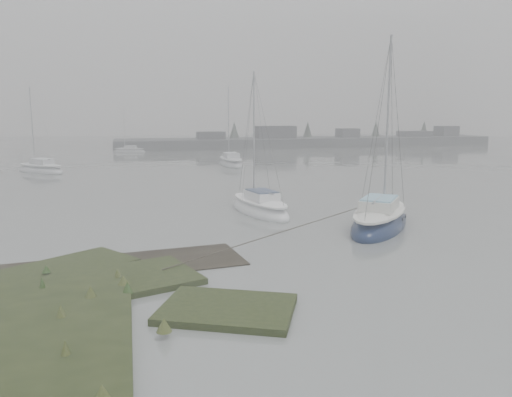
% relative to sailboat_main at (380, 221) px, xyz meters
% --- Properties ---
extents(ground, '(160.00, 160.00, 0.00)m').
position_rel_sailboat_main_xyz_m(ground, '(-9.32, 22.37, -0.29)').
color(ground, slate).
rests_on(ground, ground).
extents(far_shoreline, '(60.00, 8.00, 4.15)m').
position_rel_sailboat_main_xyz_m(far_shoreline, '(17.52, 54.27, 0.56)').
color(far_shoreline, '#4C4F51').
rests_on(far_shoreline, ground).
extents(sailboat_main, '(5.97, 6.60, 9.49)m').
position_rel_sailboat_main_xyz_m(sailboat_main, '(0.00, 0.00, 0.00)').
color(sailboat_main, '#0D1939').
rests_on(sailboat_main, ground).
extents(sailboat_white, '(2.96, 5.96, 8.05)m').
position_rel_sailboat_main_xyz_m(sailboat_white, '(-4.54, 4.72, -0.04)').
color(sailboat_white, white).
rests_on(sailboat_white, ground).
extents(sailboat_far_a, '(5.39, 5.45, 8.14)m').
position_rel_sailboat_main_xyz_m(sailboat_far_a, '(-18.96, 27.25, -0.04)').
color(sailboat_far_a, silver).
rests_on(sailboat_far_a, ground).
extents(sailboat_far_b, '(2.22, 6.13, 8.55)m').
position_rel_sailboat_main_xyz_m(sailboat_far_b, '(-1.26, 28.86, -0.03)').
color(sailboat_far_b, '#9FA4A8').
rests_on(sailboat_far_b, ground).
extents(sailboat_far_c, '(4.50, 2.52, 6.04)m').
position_rel_sailboat_main_xyz_m(sailboat_far_c, '(-11.19, 48.89, -0.11)').
color(sailboat_far_c, '#9EA4A8').
rests_on(sailboat_far_c, ground).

